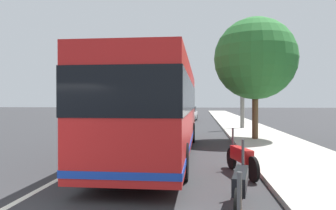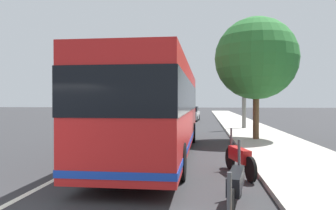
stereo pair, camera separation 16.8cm
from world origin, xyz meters
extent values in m
cube|color=#B2ADA3|center=(10.00, -7.22, 0.07)|extent=(110.00, 3.60, 0.14)
cube|color=silver|center=(10.00, 0.00, 0.00)|extent=(110.00, 0.16, 0.01)
cube|color=red|center=(8.28, -2.17, 1.85)|extent=(11.99, 2.55, 3.00)
cube|color=black|center=(8.28, -2.17, 2.29)|extent=(12.03, 2.59, 1.06)
cube|color=#193FB2|center=(8.28, -2.17, 0.60)|extent=(12.02, 2.58, 0.16)
cylinder|color=black|center=(12.12, -1.02, 0.50)|extent=(1.00, 0.30, 1.00)
cylinder|color=black|center=(12.12, -3.34, 0.50)|extent=(1.00, 0.30, 1.00)
cylinder|color=black|center=(4.45, -1.00, 0.50)|extent=(1.00, 0.30, 1.00)
cylinder|color=black|center=(4.45, -3.32, 0.50)|extent=(1.00, 0.30, 1.00)
cylinder|color=#4C4C51|center=(0.04, -4.26, 0.88)|extent=(0.06, 0.06, 0.70)
cylinder|color=black|center=(3.24, -4.73, 0.31)|extent=(0.63, 0.19, 0.63)
cylinder|color=black|center=(1.52, -4.41, 0.31)|extent=(0.63, 0.19, 0.63)
cube|color=black|center=(2.38, -4.57, 0.56)|extent=(1.33, 0.48, 0.33)
cylinder|color=#4C4C51|center=(3.11, -4.71, 0.91)|extent=(0.06, 0.06, 0.70)
cylinder|color=black|center=(6.02, -4.74, 0.33)|extent=(0.66, 0.25, 0.66)
cylinder|color=black|center=(4.48, -5.15, 0.33)|extent=(0.66, 0.25, 0.66)
cube|color=red|center=(5.25, -4.94, 0.58)|extent=(1.21, 0.54, 0.38)
cylinder|color=#4C4C51|center=(5.90, -4.77, 0.93)|extent=(0.06, 0.06, 0.70)
cube|color=navy|center=(42.87, 1.85, 0.59)|extent=(4.31, 2.00, 0.81)
cube|color=black|center=(43.01, 1.85, 1.29)|extent=(2.25, 1.79, 0.58)
cylinder|color=black|center=(41.44, 1.04, 0.32)|extent=(0.65, 0.24, 0.64)
cylinder|color=black|center=(41.49, 2.75, 0.32)|extent=(0.65, 0.24, 0.64)
cylinder|color=black|center=(44.25, 0.95, 0.32)|extent=(0.65, 0.24, 0.64)
cylinder|color=black|center=(44.30, 2.67, 0.32)|extent=(0.65, 0.24, 0.64)
cube|color=gray|center=(30.28, -2.40, 0.60)|extent=(4.37, 2.01, 0.84)
cube|color=black|center=(30.30, -2.40, 1.30)|extent=(2.06, 1.73, 0.56)
cylinder|color=black|center=(31.73, -1.69, 0.32)|extent=(0.65, 0.26, 0.64)
cylinder|color=black|center=(31.64, -3.28, 0.32)|extent=(0.65, 0.26, 0.64)
cylinder|color=black|center=(28.92, -1.52, 0.32)|extent=(0.65, 0.26, 0.64)
cylinder|color=black|center=(28.83, -3.11, 0.32)|extent=(0.65, 0.26, 0.64)
cube|color=#2D7238|center=(53.90, 1.92, 0.55)|extent=(4.24, 1.99, 0.74)
cube|color=black|center=(53.89, 1.92, 1.19)|extent=(2.29, 1.75, 0.53)
cylinder|color=black|center=(52.57, 1.04, 0.32)|extent=(0.65, 0.25, 0.64)
cylinder|color=black|center=(52.49, 2.66, 0.32)|extent=(0.65, 0.25, 0.64)
cylinder|color=black|center=(55.31, 1.18, 0.32)|extent=(0.65, 0.25, 0.64)
cylinder|color=black|center=(55.23, 2.80, 0.32)|extent=(0.65, 0.25, 0.64)
cylinder|color=brown|center=(13.06, -6.64, 1.53)|extent=(0.31, 0.31, 3.06)
sphere|color=#286B2D|center=(13.06, -6.64, 4.35)|extent=(4.30, 4.30, 4.30)
cylinder|color=slate|center=(19.94, -6.86, 3.03)|extent=(0.30, 0.30, 6.07)
camera|label=1|loc=(-3.79, -3.80, 2.08)|focal=33.50mm
camera|label=2|loc=(-3.77, -3.97, 2.08)|focal=33.50mm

